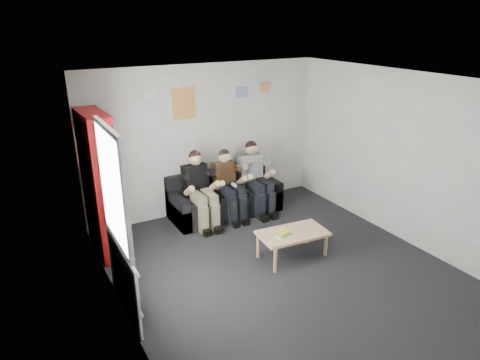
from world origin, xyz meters
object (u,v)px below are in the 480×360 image
object	(u,v)px
sofa	(224,199)
person_left	(200,190)
coffee_table	(293,235)
person_right	(256,178)
bookshelf	(101,185)
person_middle	(229,185)

from	to	relation	value
sofa	person_left	size ratio (longest dim) A/B	1.55
coffee_table	sofa	bearing A→B (deg)	95.27
sofa	person_right	xyz separation A→B (m)	(0.56, -0.19, 0.36)
coffee_table	person_left	xyz separation A→B (m)	(-0.74, 1.70, 0.28)
person_left	bookshelf	bearing A→B (deg)	-179.09
sofa	person_right	distance (m)	0.70
bookshelf	person_right	distance (m)	2.82
sofa	bookshelf	xyz separation A→B (m)	(-2.22, -0.31, 0.82)
coffee_table	person_left	bearing A→B (deg)	113.50
sofa	person_middle	xyz separation A→B (m)	(0.00, -0.19, 0.34)
person_left	person_right	size ratio (longest dim) A/B	0.99
coffee_table	person_left	distance (m)	1.87
bookshelf	person_left	size ratio (longest dim) A/B	1.68
person_right	person_middle	bearing A→B (deg)	-172.43
person_left	coffee_table	bearing A→B (deg)	-69.74
sofa	bookshelf	bearing A→B (deg)	-171.95
bookshelf	person_left	bearing A→B (deg)	1.46
bookshelf	coffee_table	bearing A→B (deg)	-36.11
person_middle	person_right	bearing A→B (deg)	-1.97
bookshelf	person_right	xyz separation A→B (m)	(2.78, 0.12, -0.45)
bookshelf	coffee_table	size ratio (longest dim) A/B	2.13
bookshelf	sofa	bearing A→B (deg)	5.36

